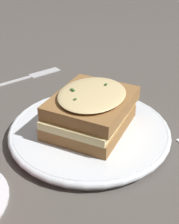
# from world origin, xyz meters

# --- Properties ---
(ground_plane) EXTENTS (2.40, 2.40, 0.00)m
(ground_plane) POSITION_xyz_m (0.00, 0.00, 0.00)
(ground_plane) COLOR #514C47
(dinner_plate) EXTENTS (0.26, 0.26, 0.02)m
(dinner_plate) POSITION_xyz_m (-0.02, 0.02, 0.01)
(dinner_plate) COLOR white
(dinner_plate) RESTS_ON ground_plane
(sandwich) EXTENTS (0.17, 0.17, 0.07)m
(sandwich) POSITION_xyz_m (-0.02, 0.02, 0.05)
(sandwich) COLOR olive
(sandwich) RESTS_ON dinner_plate
(fork) EXTENTS (0.17, 0.10, 0.00)m
(fork) POSITION_xyz_m (-0.12, 0.27, 0.00)
(fork) COLOR silver
(fork) RESTS_ON ground_plane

